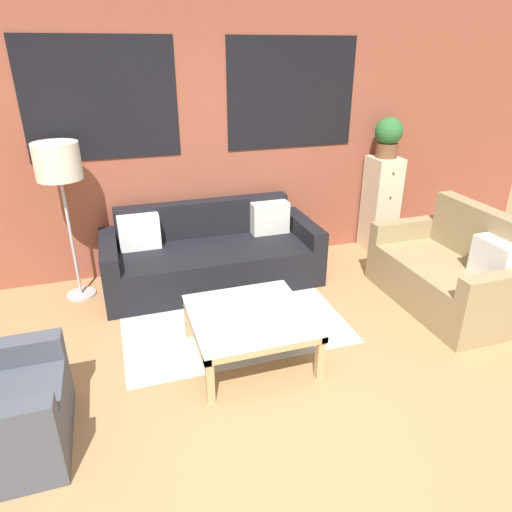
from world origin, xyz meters
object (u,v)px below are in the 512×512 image
object	(u,v)px
floor_lamp	(58,167)
drawer_cabinet	(380,204)
couch_dark	(212,256)
settee_vintage	(451,274)
coffee_table	(250,320)
potted_plant	(388,136)

from	to	relation	value
floor_lamp	drawer_cabinet	size ratio (longest dim) A/B	1.35
couch_dark	settee_vintage	xyz separation A→B (m)	(2.03, -1.14, 0.03)
coffee_table	floor_lamp	size ratio (longest dim) A/B	0.60
floor_lamp	drawer_cabinet	xyz separation A→B (m)	(3.41, 0.14, -0.73)
settee_vintage	drawer_cabinet	xyz separation A→B (m)	(0.07, 1.37, 0.24)
settee_vintage	potted_plant	world-z (taller)	potted_plant
settee_vintage	floor_lamp	bearing A→B (deg)	159.74
coffee_table	floor_lamp	world-z (taller)	floor_lamp
couch_dark	potted_plant	distance (m)	2.36
drawer_cabinet	potted_plant	bearing A→B (deg)	90.00
floor_lamp	potted_plant	world-z (taller)	potted_plant
coffee_table	drawer_cabinet	bearing A→B (deg)	37.01
settee_vintage	coffee_table	size ratio (longest dim) A/B	1.59
couch_dark	floor_lamp	bearing A→B (deg)	176.07
couch_dark	coffee_table	world-z (taller)	couch_dark
drawer_cabinet	floor_lamp	bearing A→B (deg)	-177.67
drawer_cabinet	potted_plant	xyz separation A→B (m)	(0.00, 0.00, 0.79)
coffee_table	potted_plant	bearing A→B (deg)	37.01
drawer_cabinet	couch_dark	bearing A→B (deg)	-173.77
couch_dark	potted_plant	size ratio (longest dim) A/B	4.88
settee_vintage	drawer_cabinet	size ratio (longest dim) A/B	1.28
drawer_cabinet	potted_plant	size ratio (longest dim) A/B	2.52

